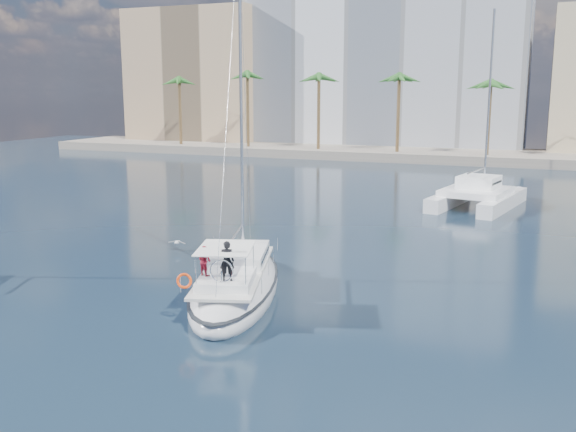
% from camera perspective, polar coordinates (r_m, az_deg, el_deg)
% --- Properties ---
extents(ground, '(160.00, 160.00, 0.00)m').
position_cam_1_polar(ground, '(31.05, -1.15, -6.14)').
color(ground, black).
rests_on(ground, ground).
extents(quay, '(120.00, 14.00, 1.20)m').
position_cam_1_polar(quay, '(89.49, 14.22, 5.26)').
color(quay, gray).
rests_on(quay, ground).
extents(building_modern, '(42.00, 16.00, 28.00)m').
position_cam_1_polar(building_modern, '(103.16, 8.70, 13.66)').
color(building_modern, white).
rests_on(building_modern, ground).
extents(building_tan_left, '(22.00, 14.00, 22.00)m').
position_cam_1_polar(building_tan_left, '(110.21, -7.57, 11.96)').
color(building_tan_left, tan).
rests_on(building_tan_left, ground).
extents(palm_left, '(3.60, 3.60, 12.30)m').
position_cam_1_polar(palm_left, '(95.83, -6.85, 11.69)').
color(palm_left, brown).
rests_on(palm_left, ground).
extents(palm_centre, '(3.60, 3.60, 12.30)m').
position_cam_1_polar(palm_centre, '(85.12, 14.17, 11.52)').
color(palm_centre, brown).
rests_on(palm_centre, ground).
extents(main_sloop, '(7.02, 12.20, 17.26)m').
position_cam_1_polar(main_sloop, '(29.43, -4.66, -6.07)').
color(main_sloop, silver).
rests_on(main_sloop, ground).
extents(catamaran, '(7.14, 11.28, 15.46)m').
position_cam_1_polar(catamaran, '(53.53, 16.50, 1.95)').
color(catamaran, silver).
rests_on(catamaran, ground).
extents(seagull, '(1.14, 0.49, 0.21)m').
position_cam_1_polar(seagull, '(37.94, -9.81, -2.32)').
color(seagull, silver).
rests_on(seagull, ground).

